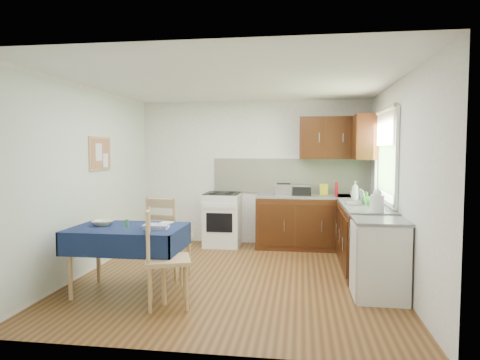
# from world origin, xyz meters

# --- Properties ---
(floor) EXTENTS (4.20, 4.20, 0.00)m
(floor) POSITION_xyz_m (0.00, 0.00, 0.00)
(floor) COLOR #532F16
(floor) RESTS_ON ground
(ceiling) EXTENTS (4.00, 4.20, 0.02)m
(ceiling) POSITION_xyz_m (0.00, 0.00, 2.50)
(ceiling) COLOR white
(ceiling) RESTS_ON wall_back
(wall_back) EXTENTS (4.00, 0.02, 2.50)m
(wall_back) POSITION_xyz_m (0.00, 2.10, 1.25)
(wall_back) COLOR white
(wall_back) RESTS_ON ground
(wall_front) EXTENTS (4.00, 0.02, 2.50)m
(wall_front) POSITION_xyz_m (0.00, -2.10, 1.25)
(wall_front) COLOR white
(wall_front) RESTS_ON ground
(wall_left) EXTENTS (0.02, 4.20, 2.50)m
(wall_left) POSITION_xyz_m (-2.00, 0.00, 1.25)
(wall_left) COLOR silver
(wall_left) RESTS_ON ground
(wall_right) EXTENTS (0.02, 4.20, 2.50)m
(wall_right) POSITION_xyz_m (2.00, 0.00, 1.25)
(wall_right) COLOR white
(wall_right) RESTS_ON ground
(base_cabinets) EXTENTS (1.90, 2.30, 0.86)m
(base_cabinets) POSITION_xyz_m (1.36, 1.26, 0.43)
(base_cabinets) COLOR black
(base_cabinets) RESTS_ON ground
(worktop_back) EXTENTS (1.90, 0.60, 0.04)m
(worktop_back) POSITION_xyz_m (1.05, 1.80, 0.88)
(worktop_back) COLOR slate
(worktop_back) RESTS_ON base_cabinets
(worktop_right) EXTENTS (0.60, 1.70, 0.04)m
(worktop_right) POSITION_xyz_m (1.70, 0.65, 0.88)
(worktop_right) COLOR slate
(worktop_right) RESTS_ON base_cabinets
(worktop_corner) EXTENTS (0.60, 0.60, 0.04)m
(worktop_corner) POSITION_xyz_m (1.70, 1.80, 0.88)
(worktop_corner) COLOR slate
(worktop_corner) RESTS_ON base_cabinets
(splashback) EXTENTS (2.70, 0.02, 0.60)m
(splashback) POSITION_xyz_m (0.65, 2.08, 1.20)
(splashback) COLOR white
(splashback) RESTS_ON wall_back
(upper_cabinets) EXTENTS (1.20, 0.85, 0.70)m
(upper_cabinets) POSITION_xyz_m (1.52, 1.80, 1.85)
(upper_cabinets) COLOR black
(upper_cabinets) RESTS_ON wall_back
(stove) EXTENTS (0.60, 0.61, 0.92)m
(stove) POSITION_xyz_m (-0.50, 1.80, 0.46)
(stove) COLOR white
(stove) RESTS_ON ground
(window) EXTENTS (0.04, 1.48, 1.26)m
(window) POSITION_xyz_m (1.97, 0.70, 1.65)
(window) COLOR #315322
(window) RESTS_ON wall_right
(fridge) EXTENTS (0.58, 0.60, 0.89)m
(fridge) POSITION_xyz_m (1.70, -0.55, 0.44)
(fridge) COLOR white
(fridge) RESTS_ON ground
(corkboard) EXTENTS (0.04, 0.62, 0.47)m
(corkboard) POSITION_xyz_m (-1.97, 0.30, 1.60)
(corkboard) COLOR tan
(corkboard) RESTS_ON wall_left
(dining_table) EXTENTS (1.27, 0.86, 0.77)m
(dining_table) POSITION_xyz_m (-1.14, -0.75, 0.66)
(dining_table) COLOR #101C40
(dining_table) RESTS_ON ground
(chair_far) EXTENTS (0.56, 0.56, 1.06)m
(chair_far) POSITION_xyz_m (-0.88, -0.10, 0.56)
(chair_far) COLOR tan
(chair_far) RESTS_ON ground
(chair_near) EXTENTS (0.58, 0.58, 1.04)m
(chair_near) POSITION_xyz_m (-0.60, -1.11, 0.55)
(chair_near) COLOR tan
(chair_near) RESTS_ON ground
(toaster) EXTENTS (0.27, 0.16, 0.20)m
(toaster) POSITION_xyz_m (0.55, 1.70, 0.99)
(toaster) COLOR #B7B7BC
(toaster) RESTS_ON worktop_back
(sandwich_press) EXTENTS (0.30, 0.26, 0.18)m
(sandwich_press) POSITION_xyz_m (0.84, 1.75, 0.99)
(sandwich_press) COLOR black
(sandwich_press) RESTS_ON worktop_back
(sauce_bottle) EXTENTS (0.05, 0.05, 0.23)m
(sauce_bottle) POSITION_xyz_m (1.40, 1.68, 1.01)
(sauce_bottle) COLOR red
(sauce_bottle) RESTS_ON worktop_back
(yellow_packet) EXTENTS (0.15, 0.11, 0.17)m
(yellow_packet) POSITION_xyz_m (1.21, 1.95, 0.99)
(yellow_packet) COLOR yellow
(yellow_packet) RESTS_ON worktop_back
(dish_rack) EXTENTS (0.44, 0.34, 0.21)m
(dish_rack) POSITION_xyz_m (1.67, 0.66, 0.92)
(dish_rack) COLOR gray
(dish_rack) RESTS_ON worktop_right
(kettle) EXTENTS (0.17, 0.17, 0.28)m
(kettle) POSITION_xyz_m (1.74, -0.10, 1.02)
(kettle) COLOR white
(kettle) RESTS_ON worktop_right
(cup) EXTENTS (0.14, 0.14, 0.09)m
(cup) POSITION_xyz_m (1.67, 1.66, 0.94)
(cup) COLOR silver
(cup) RESTS_ON worktop_back
(soap_bottle_a) EXTENTS (0.15, 0.15, 0.28)m
(soap_bottle_a) POSITION_xyz_m (1.64, 1.23, 1.04)
(soap_bottle_a) COLOR white
(soap_bottle_a) RESTS_ON worktop_right
(soap_bottle_b) EXTENTS (0.11, 0.12, 0.18)m
(soap_bottle_b) POSITION_xyz_m (1.69, 1.40, 0.99)
(soap_bottle_b) COLOR #1C3DA4
(soap_bottle_b) RESTS_ON worktop_right
(soap_bottle_c) EXTENTS (0.19, 0.19, 0.18)m
(soap_bottle_c) POSITION_xyz_m (1.71, 0.54, 0.99)
(soap_bottle_c) COLOR green
(soap_bottle_c) RESTS_ON worktop_right
(plate_bowl) EXTENTS (0.25, 0.25, 0.06)m
(plate_bowl) POSITION_xyz_m (-1.46, -0.69, 0.80)
(plate_bowl) COLOR beige
(plate_bowl) RESTS_ON dining_table
(book) EXTENTS (0.18, 0.23, 0.02)m
(book) POSITION_xyz_m (-0.84, -0.48, 0.77)
(book) COLOR white
(book) RESTS_ON dining_table
(spice_jar) EXTENTS (0.04, 0.04, 0.08)m
(spice_jar) POSITION_xyz_m (-1.15, -0.74, 0.81)
(spice_jar) COLOR #268D3A
(spice_jar) RESTS_ON dining_table
(tea_towel) EXTENTS (0.29, 0.24, 0.05)m
(tea_towel) POSITION_xyz_m (-0.78, -0.81, 0.79)
(tea_towel) COLOR #283996
(tea_towel) RESTS_ON dining_table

